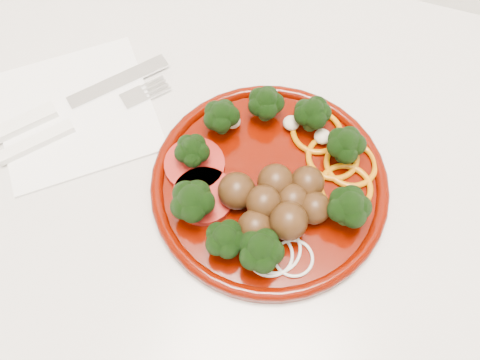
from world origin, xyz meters
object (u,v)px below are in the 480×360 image
(napkin, at_px, (76,112))
(knife, at_px, (50,112))
(fork, at_px, (57,133))
(plate, at_px, (267,183))

(napkin, relative_size, knife, 0.90)
(napkin, distance_m, fork, 0.04)
(napkin, xyz_separation_m, fork, (-0.00, -0.04, 0.01))
(plate, height_order, knife, plate)
(fork, bearing_deg, napkin, 33.31)
(napkin, height_order, fork, fork)
(plate, relative_size, knife, 1.33)
(plate, height_order, napkin, plate)
(fork, bearing_deg, knife, 83.00)
(plate, distance_m, fork, 0.25)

